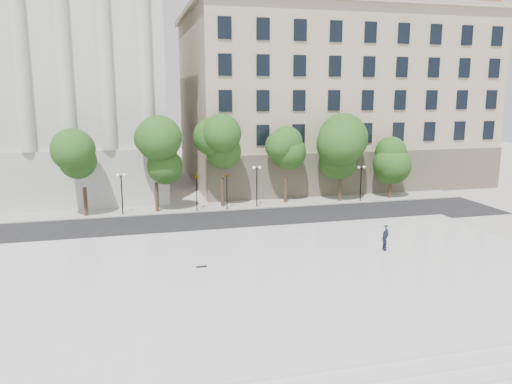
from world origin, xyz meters
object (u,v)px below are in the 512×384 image
person_lying (384,247)px  traffic_light_west (196,174)px  traffic_light_east (227,173)px  skateboard (201,267)px

person_lying → traffic_light_west: bearing=84.4°
traffic_light_east → skateboard: 18.01m
traffic_light_east → skateboard: bearing=-106.3°
person_lying → skateboard: bearing=141.6°
traffic_light_west → traffic_light_east: traffic_light_west is taller
traffic_light_west → person_lying: bearing=-56.2°
traffic_light_west → traffic_light_east: size_ratio=1.01×
person_lying → traffic_light_east: bearing=76.7°
traffic_light_west → traffic_light_east: bearing=0.0°
traffic_light_east → skateboard: size_ratio=6.15×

